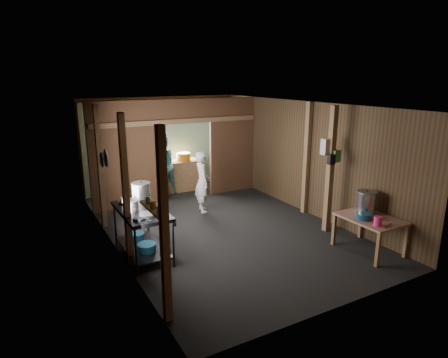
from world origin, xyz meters
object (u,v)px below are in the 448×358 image
pink_bucket (378,221)px  yellow_tub (183,157)px  cook (202,182)px  gas_range (142,233)px  stock_pot (366,203)px  stove_pot_large (141,192)px  prep_table (369,234)px

pink_bucket → yellow_tub: (-1.18, 5.70, 0.22)m
pink_bucket → cook: cook is taller
gas_range → stock_pot: (3.83, -1.59, 0.42)m
gas_range → stock_pot: stock_pot is taller
stove_pot_large → cook: (1.81, 1.12, -0.31)m
gas_range → yellow_tub: bearing=56.8°
gas_range → stove_pot_large: stove_pot_large is taller
gas_range → pink_bucket: (3.50, -2.16, 0.30)m
stock_pot → pink_bucket: bearing=-120.8°
stock_pot → gas_range: bearing=157.4°
stock_pot → pink_bucket: 0.67m
prep_table → pink_bucket: 0.57m
prep_table → stock_pot: 0.59m
stock_pot → yellow_tub: stock_pot is taller
prep_table → cook: (-1.73, 3.47, 0.40)m
stove_pot_large → cook: cook is taller
gas_range → stock_pot: 4.17m
stove_pot_large → yellow_tub: size_ratio=0.92×
gas_range → yellow_tub: (2.31, 3.54, 0.52)m
stove_pot_large → cook: bearing=31.7°
gas_range → pink_bucket: size_ratio=8.93×
gas_range → stove_pot_large: (0.17, 0.51, 0.60)m
stove_pot_large → stock_pot: 4.23m
stock_pot → prep_table: bearing=-117.7°
yellow_tub → stove_pot_large: bearing=-125.3°
prep_table → stove_pot_large: 4.30m
stock_pot → pink_bucket: size_ratio=2.65×
yellow_tub → gas_range: bearing=-123.2°
gas_range → cook: cook is taller
gas_range → pink_bucket: bearing=-31.8°
gas_range → cook: (1.98, 1.64, 0.29)m
prep_table → stock_pot: (0.12, 0.24, 0.53)m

